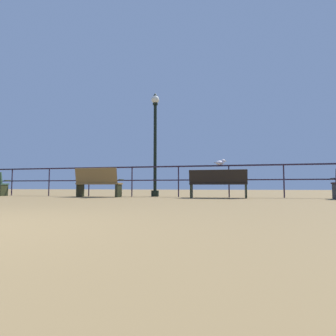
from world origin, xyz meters
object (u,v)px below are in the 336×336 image
lamppost_center (155,140)px  seagull_on_rail (220,162)px  bench_near_left (98,181)px  bench_near_right (218,182)px

lamppost_center → seagull_on_rail: lamppost_center is taller
bench_near_left → lamppost_center: (1.83, 0.89, 1.53)m
seagull_on_rail → bench_near_left: bearing=-170.2°
bench_near_right → seagull_on_rail: size_ratio=4.27×
bench_near_left → bench_near_right: size_ratio=0.91×
bench_near_left → seagull_on_rail: 4.32m
bench_near_right → lamppost_center: lamppost_center is taller
lamppost_center → bench_near_left: bearing=-154.0°
seagull_on_rail → bench_near_right: bearing=-95.0°
bench_near_left → bench_near_right: 4.15m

